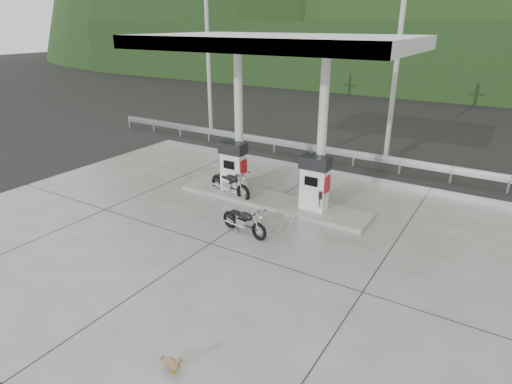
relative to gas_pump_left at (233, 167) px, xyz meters
The scene contains 17 objects.
ground 3.16m from the gas_pump_left, 57.38° to the right, with size 160.00×160.00×0.00m, color black.
forecourt_apron 3.15m from the gas_pump_left, 57.38° to the right, with size 18.00×14.00×0.02m, color slate.
pump_island 1.87m from the gas_pump_left, ahead, with size 7.00×1.40×0.15m, color gray.
gas_pump_left is the anchor object (origin of this frame).
gas_pump_right 3.20m from the gas_pump_left, ahead, with size 0.95×0.55×1.80m, color white, non-canonical shape.
canopy_column_left 1.65m from the gas_pump_left, 90.00° to the left, with size 0.30×0.30×5.00m, color silver.
canopy_column_right 3.60m from the gas_pump_left, ahead, with size 0.30×0.30×5.00m, color silver.
canopy_roof 4.59m from the gas_pump_left, ahead, with size 8.50×5.00×0.40m, color white.
guardrail 5.74m from the gas_pump_left, 73.78° to the left, with size 26.00×0.16×1.42m, color #A4A7AC, non-canonical shape.
road 9.20m from the gas_pump_left, 79.92° to the left, with size 60.00×7.00×0.01m, color black.
utility_pole_a 9.93m from the gas_pump_left, 132.44° to the left, with size 0.22×0.22×8.00m, color #9C9C97.
utility_pole_b 8.40m from the gas_pump_left, 62.78° to the left, with size 0.22×0.22×8.00m, color #9C9C97.
tree_band 27.61m from the gas_pump_left, 86.67° to the left, with size 80.00×6.00×6.00m, color black.
forested_hills 57.53m from the gas_pump_left, 88.41° to the left, with size 100.00×40.00×140.00m, color black, non-canonical shape.
motorcycle_left 0.64m from the gas_pump_left, 88.00° to the right, with size 1.93×0.61×0.91m, color black, non-canonical shape.
motorcycle_right 3.28m from the gas_pump_left, 49.83° to the right, with size 1.64×0.52×0.78m, color black, non-canonical shape.
duck 8.72m from the gas_pump_left, 62.84° to the right, with size 0.47×0.13×0.34m, color brown, non-canonical shape.
Camera 1 is at (6.84, -9.52, 5.96)m, focal length 30.00 mm.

